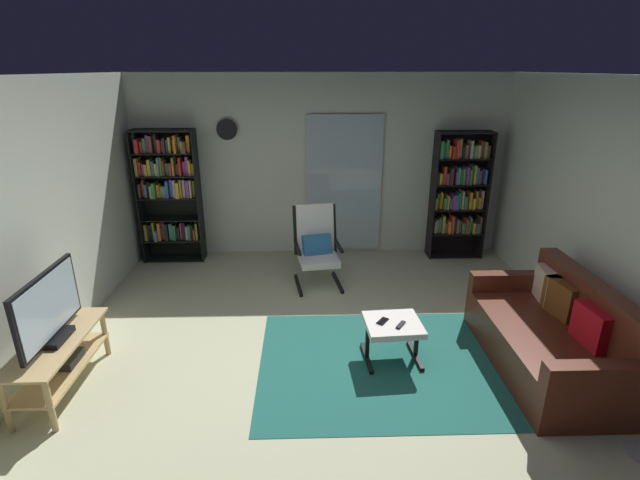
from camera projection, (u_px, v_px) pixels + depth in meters
ground_plane at (330, 360)px, 4.49m from camera, size 7.02×7.02×0.00m
wall_back at (320, 167)px, 6.76m from camera, size 5.60×0.06×2.60m
wall_left at (15, 237)px, 3.97m from camera, size 0.06×6.00×2.60m
wall_right at (635, 231)px, 4.12m from camera, size 0.06×6.00×2.60m
glass_door_panel at (344, 185)px, 6.79m from camera, size 1.10×0.01×2.00m
area_rug at (379, 363)px, 4.44m from camera, size 2.28×1.86×0.01m
tv_stand at (60, 356)px, 4.00m from camera, size 0.44×1.14×0.49m
television at (49, 310)px, 3.84m from camera, size 0.20×0.93×0.61m
bookshelf_near_tv at (169, 190)px, 6.54m from camera, size 0.85×0.30×1.88m
bookshelf_near_sofa at (459, 190)px, 6.68m from camera, size 0.78×0.30×1.84m
leather_sofa at (554, 337)px, 4.31m from camera, size 0.91×1.77×0.86m
lounge_armchair at (317, 244)px, 5.97m from camera, size 0.65×0.72×1.02m
ottoman at (393, 329)px, 4.41m from camera, size 0.55×0.51×0.41m
tv_remote at (401, 325)px, 4.32m from camera, size 0.11×0.14×0.02m
cell_phone at (383, 321)px, 4.39m from camera, size 0.14×0.15×0.01m
wall_clock at (227, 129)px, 6.46m from camera, size 0.29×0.03×0.29m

